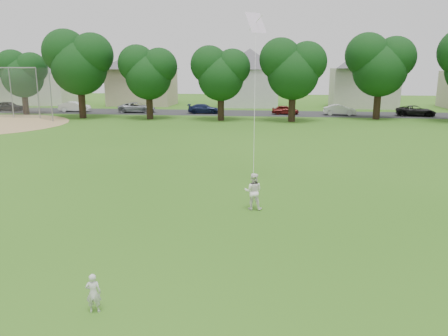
# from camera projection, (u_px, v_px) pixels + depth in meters

# --- Properties ---
(ground) EXTENTS (160.00, 160.00, 0.00)m
(ground) POSITION_uv_depth(u_px,v_px,m) (143.00, 253.00, 13.53)
(ground) COLOR #2D5E15
(ground) RESTS_ON ground
(street) EXTENTS (90.00, 7.00, 0.01)m
(street) POSITION_uv_depth(u_px,v_px,m) (244.00, 113.00, 54.14)
(street) COLOR #2D2D30
(street) RESTS_ON ground
(toddler) EXTENTS (0.39, 0.30, 0.97)m
(toddler) POSITION_uv_depth(u_px,v_px,m) (93.00, 293.00, 10.16)
(toddler) COLOR silver
(toddler) RESTS_ON ground
(older_boy) EXTENTS (0.74, 0.59, 1.50)m
(older_boy) POSITION_uv_depth(u_px,v_px,m) (253.00, 191.00, 17.49)
(older_boy) COLOR white
(older_boy) RESTS_ON ground
(kite) EXTENTS (1.19, 2.66, 7.74)m
(kite) POSITION_uv_depth(u_px,v_px,m) (255.00, 97.00, 18.70)
(kite) COLOR white
(kite) RESTS_ON ground
(baseball_backstop) EXTENTS (12.59, 3.08, 5.52)m
(baseball_backstop) POSITION_uv_depth(u_px,v_px,m) (8.00, 93.00, 48.12)
(baseball_backstop) COLOR gray
(baseball_backstop) RESTS_ON ground
(tree_row) EXTENTS (81.19, 8.77, 10.32)m
(tree_row) POSITION_uv_depth(u_px,v_px,m) (259.00, 62.00, 46.31)
(tree_row) COLOR black
(tree_row) RESTS_ON ground
(parked_cars) EXTENTS (72.51, 2.60, 1.29)m
(parked_cars) POSITION_uv_depth(u_px,v_px,m) (267.00, 109.00, 52.71)
(parked_cars) COLOR black
(parked_cars) RESTS_ON ground
(house_row) EXTENTS (77.94, 14.01, 9.88)m
(house_row) POSITION_uv_depth(u_px,v_px,m) (253.00, 72.00, 62.66)
(house_row) COLOR silver
(house_row) RESTS_ON ground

